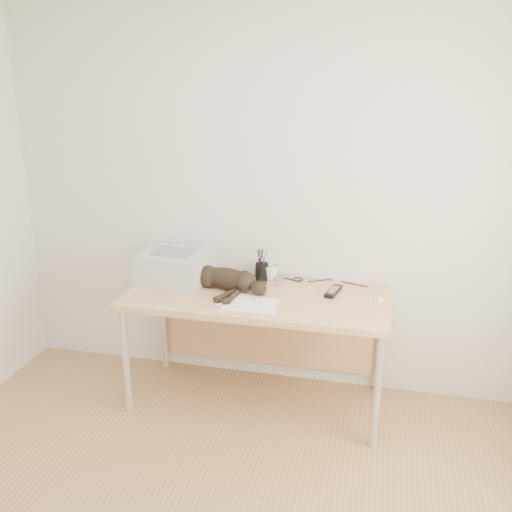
% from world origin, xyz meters
% --- Properties ---
extents(wall_back, '(3.50, 0.00, 3.50)m').
position_xyz_m(wall_back, '(0.00, 1.75, 1.30)').
color(wall_back, silver).
rests_on(wall_back, floor).
extents(desk, '(1.60, 0.70, 0.74)m').
position_xyz_m(desk, '(0.00, 1.48, 0.61)').
color(desk, '#DEB682').
rests_on(desk, floor).
extents(printer, '(0.46, 0.40, 0.20)m').
position_xyz_m(printer, '(-0.57, 1.51, 0.84)').
color(printer, silver).
rests_on(printer, desk).
extents(papers, '(0.37, 0.27, 0.01)m').
position_xyz_m(papers, '(-0.02, 1.24, 0.74)').
color(papers, white).
rests_on(papers, desk).
extents(cat, '(0.63, 0.38, 0.15)m').
position_xyz_m(cat, '(-0.22, 1.43, 0.80)').
color(cat, black).
rests_on(cat, desk).
extents(mug, '(0.15, 0.15, 0.10)m').
position_xyz_m(mug, '(0.03, 1.67, 0.79)').
color(mug, white).
rests_on(mug, desk).
extents(pen_cup, '(0.08, 0.08, 0.21)m').
position_xyz_m(pen_cup, '(-0.03, 1.65, 0.80)').
color(pen_cup, black).
rests_on(pen_cup, desk).
extents(remote_grey, '(0.07, 0.18, 0.02)m').
position_xyz_m(remote_grey, '(0.09, 1.64, 0.75)').
color(remote_grey, gray).
rests_on(remote_grey, desk).
extents(remote_black, '(0.10, 0.21, 0.02)m').
position_xyz_m(remote_black, '(0.45, 1.53, 0.75)').
color(remote_black, black).
rests_on(remote_black, desk).
extents(mouse, '(0.09, 0.12, 0.03)m').
position_xyz_m(mouse, '(0.72, 1.48, 0.76)').
color(mouse, white).
rests_on(mouse, desk).
extents(cable_tangle, '(1.36, 0.07, 0.01)m').
position_xyz_m(cable_tangle, '(0.00, 1.70, 0.75)').
color(cable_tangle, black).
rests_on(cable_tangle, desk).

